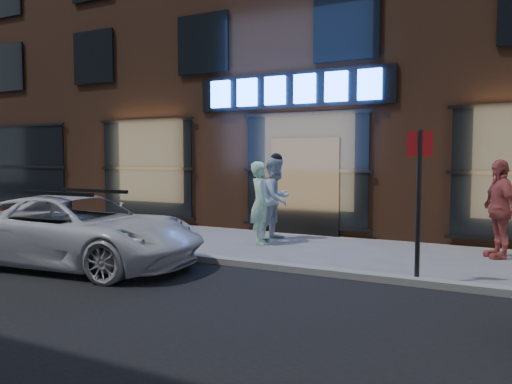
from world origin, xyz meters
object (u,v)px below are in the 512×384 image
man_bowtie (260,203)px  white_suv (77,231)px  man_cap (276,198)px  sign_post (419,192)px  passerby (499,209)px

man_bowtie → white_suv: (-1.86, -3.50, -0.28)m
man_cap → white_suv: 4.63m
man_cap → white_suv: bearing=164.5°
man_bowtie → man_cap: (0.07, 0.69, 0.05)m
white_suv → sign_post: (5.56, 1.42, 0.78)m
man_cap → sign_post: bearing=-118.2°
man_bowtie → sign_post: 4.28m
passerby → white_suv: bearing=-84.0°
white_suv → man_cap: bearing=-31.3°
man_cap → sign_post: sign_post is taller
passerby → sign_post: 3.01m
man_cap → passerby: bearing=-80.6°
sign_post → man_cap: bearing=141.1°
white_suv → sign_post: size_ratio=1.95×
passerby → man_cap: bearing=-116.3°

